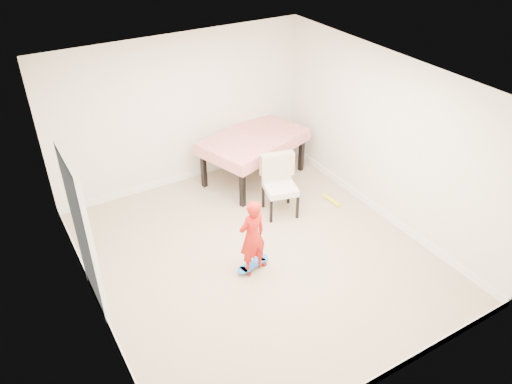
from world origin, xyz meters
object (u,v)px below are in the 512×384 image
dining_chair (281,187)px  skateboard (253,266)px  dining_table (254,157)px  child (252,238)px

dining_chair → skateboard: size_ratio=1.85×
skateboard → dining_table: bearing=47.0°
skateboard → dining_chair: bearing=29.4°
child → dining_table: bearing=-125.7°
dining_chair → child: 1.46m
skateboard → child: child is taller
dining_table → dining_chair: dining_chair is taller
dining_table → child: 2.48m
dining_chair → child: size_ratio=0.88×
dining_table → dining_chair: bearing=-116.9°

